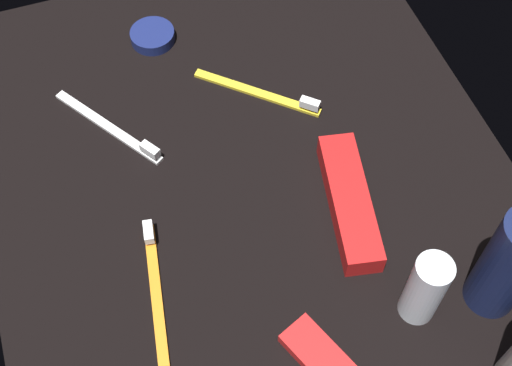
# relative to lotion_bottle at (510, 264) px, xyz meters

# --- Properties ---
(ground_plane) EXTENTS (0.84, 0.64, 0.01)m
(ground_plane) POSITION_rel_lotion_bottle_xyz_m (-0.21, -0.20, -0.09)
(ground_plane) COLOR black
(lotion_bottle) EXTENTS (0.06, 0.06, 0.18)m
(lotion_bottle) POSITION_rel_lotion_bottle_xyz_m (0.00, 0.00, 0.00)
(lotion_bottle) COLOR #151E45
(lotion_bottle) RESTS_ON ground_plane
(deodorant_stick) EXTENTS (0.04, 0.04, 0.10)m
(deodorant_stick) POSITION_rel_lotion_bottle_xyz_m (-0.01, -0.08, -0.03)
(deodorant_stick) COLOR silver
(deodorant_stick) RESTS_ON ground_plane
(toothbrush_yellow) EXTENTS (0.13, 0.14, 0.02)m
(toothbrush_yellow) POSITION_rel_lotion_bottle_xyz_m (-0.35, -0.14, -0.07)
(toothbrush_yellow) COLOR yellow
(toothbrush_yellow) RESTS_ON ground_plane
(toothbrush_orange) EXTENTS (0.18, 0.04, 0.02)m
(toothbrush_orange) POSITION_rel_lotion_bottle_xyz_m (-0.13, -0.35, -0.07)
(toothbrush_orange) COLOR orange
(toothbrush_orange) RESTS_ON ground_plane
(toothbrush_white) EXTENTS (0.16, 0.11, 0.02)m
(toothbrush_white) POSITION_rel_lotion_bottle_xyz_m (-0.36, -0.34, -0.07)
(toothbrush_white) COLOR white
(toothbrush_white) RESTS_ON ground_plane
(toothpaste_box_red) EXTENTS (0.18, 0.08, 0.03)m
(toothpaste_box_red) POSITION_rel_lotion_bottle_xyz_m (-0.15, -0.10, -0.06)
(toothpaste_box_red) COLOR red
(toothpaste_box_red) RESTS_ON ground_plane
(snack_bar_red) EXTENTS (0.11, 0.08, 0.01)m
(snack_bar_red) POSITION_rel_lotion_bottle_xyz_m (0.01, -0.21, -0.07)
(snack_bar_red) COLOR red
(snack_bar_red) RESTS_ON ground_plane
(cream_tin_right) EXTENTS (0.06, 0.06, 0.02)m
(cream_tin_right) POSITION_rel_lotion_bottle_xyz_m (-0.50, -0.26, -0.07)
(cream_tin_right) COLOR navy
(cream_tin_right) RESTS_ON ground_plane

